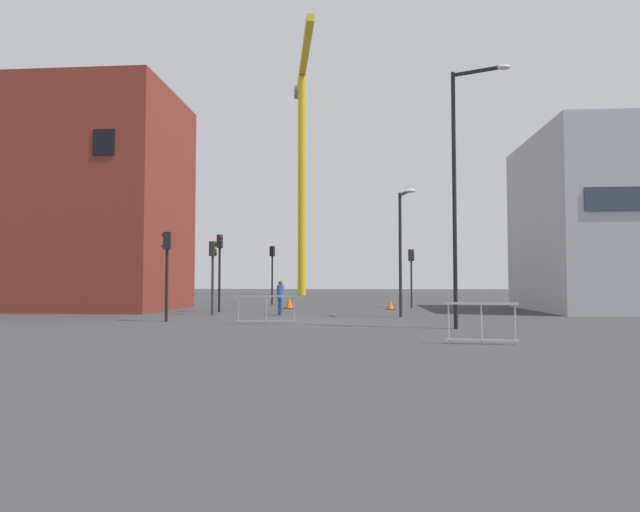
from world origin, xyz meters
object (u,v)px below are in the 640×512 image
object	(u,v)px
streetlamp_tall	(460,178)
streetlamp_short	(402,242)
construction_crane	(302,143)
traffic_cone_by_barrier	(391,305)
traffic_light_median	(272,265)
traffic_light_island	(213,265)
traffic_light_far	(220,260)
traffic_light_near	(167,261)
pedestrian_walking	(280,295)
traffic_light_corner	(411,268)
traffic_cone_on_verge	(289,303)

from	to	relation	value
streetlamp_tall	streetlamp_short	distance (m)	6.05
construction_crane	traffic_cone_by_barrier	size ratio (longest dim) A/B	48.35
construction_crane	traffic_light_median	world-z (taller)	construction_crane
construction_crane	traffic_light_island	distance (m)	35.91
streetlamp_tall	traffic_light_far	world-z (taller)	streetlamp_tall
traffic_light_near	pedestrian_walking	size ratio (longest dim) A/B	2.20
traffic_light_median	traffic_cone_by_barrier	size ratio (longest dim) A/B	7.54
traffic_light_median	traffic_light_corner	bearing A→B (deg)	-19.99
traffic_light_island	traffic_cone_by_barrier	distance (m)	10.62
traffic_cone_by_barrier	traffic_cone_on_verge	bearing A→B (deg)	174.47
construction_crane	traffic_light_far	world-z (taller)	construction_crane
traffic_light_corner	traffic_cone_by_barrier	xyz separation A→B (m)	(-1.38, -1.97, -2.16)
streetlamp_short	traffic_light_corner	world-z (taller)	streetlamp_short
traffic_light_island	traffic_cone_by_barrier	bearing A→B (deg)	32.80
streetlamp_tall	traffic_light_near	size ratio (longest dim) A/B	2.47
traffic_cone_on_verge	traffic_cone_by_barrier	world-z (taller)	traffic_cone_on_verge
traffic_light_near	traffic_light_corner	xyz separation A→B (m)	(10.88, 11.56, -0.04)
traffic_light_far	traffic_cone_by_barrier	bearing A→B (deg)	20.12
traffic_cone_on_verge	streetlamp_tall	bearing A→B (deg)	-58.80
streetlamp_tall	traffic_light_island	bearing A→B (deg)	148.63
streetlamp_tall	traffic_cone_on_verge	bearing A→B (deg)	121.20
construction_crane	streetlamp_tall	xyz separation A→B (m)	(9.83, -39.16, -11.88)
streetlamp_short	traffic_cone_by_barrier	bearing A→B (deg)	91.38
pedestrian_walking	traffic_cone_on_verge	xyz separation A→B (m)	(-0.40, 6.02, -0.63)
traffic_cone_on_verge	traffic_light_far	bearing A→B (deg)	-128.93
traffic_light_far	traffic_light_island	world-z (taller)	traffic_light_far
traffic_cone_on_verge	traffic_cone_by_barrier	distance (m)	5.94
streetlamp_tall	streetlamp_short	world-z (taller)	streetlamp_tall
traffic_light_near	traffic_cone_on_verge	world-z (taller)	traffic_light_near
streetlamp_tall	traffic_light_far	bearing A→B (deg)	141.06
traffic_light_corner	pedestrian_walking	distance (m)	10.23
streetlamp_tall	traffic_light_corner	distance (m)	14.24
streetlamp_tall	traffic_cone_on_verge	world-z (taller)	streetlamp_tall
traffic_light_island	traffic_light_corner	distance (m)	12.66
traffic_light_median	traffic_light_far	bearing A→B (deg)	-98.68
traffic_light_far	streetlamp_tall	bearing A→B (deg)	-38.94
traffic_light_median	traffic_cone_on_verge	bearing A→B (deg)	-68.81
traffic_light_near	streetlamp_short	bearing A→B (deg)	18.16
traffic_light_far	traffic_light_corner	distance (m)	11.69
construction_crane	traffic_cone_on_verge	xyz separation A→B (m)	(2.21, -26.58, -16.70)
streetlamp_short	traffic_light_median	distance (m)	14.14
streetlamp_short	traffic_light_far	bearing A→B (deg)	161.29
traffic_light_far	streetlamp_short	bearing A→B (deg)	-18.71
traffic_light_near	traffic_light_median	size ratio (longest dim) A/B	0.90
pedestrian_walking	traffic_cone_on_verge	bearing A→B (deg)	93.80
traffic_light_far	traffic_cone_on_verge	distance (m)	5.54
traffic_cone_by_barrier	pedestrian_walking	bearing A→B (deg)	-135.30
traffic_light_island	pedestrian_walking	bearing A→B (deg)	3.27
traffic_light_median	traffic_cone_by_barrier	xyz separation A→B (m)	(7.73, -5.28, -2.44)
construction_crane	pedestrian_walking	xyz separation A→B (m)	(2.61, -32.60, -16.07)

